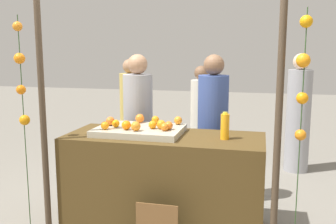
# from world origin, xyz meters

# --- Properties ---
(stall_counter) EXTENTS (1.86, 0.76, 0.91)m
(stall_counter) POSITION_xyz_m (0.00, 0.00, 0.45)
(stall_counter) COLOR #4C3819
(stall_counter) RESTS_ON ground_plane
(orange_tray) EXTENTS (0.82, 0.58, 0.06)m
(orange_tray) POSITION_xyz_m (-0.25, 0.02, 0.94)
(orange_tray) COLOR #B2AD99
(orange_tray) RESTS_ON stall_counter
(orange_0) EXTENTS (0.08, 0.08, 0.08)m
(orange_0) POSITION_xyz_m (-0.54, -0.15, 1.01)
(orange_0) COLOR orange
(orange_0) RESTS_ON orange_tray
(orange_1) EXTENTS (0.08, 0.08, 0.08)m
(orange_1) POSITION_xyz_m (0.08, 0.25, 1.01)
(orange_1) COLOR orange
(orange_1) RESTS_ON orange_tray
(orange_2) EXTENTS (0.09, 0.09, 0.09)m
(orange_2) POSITION_xyz_m (-0.34, -0.11, 1.01)
(orange_2) COLOR orange
(orange_2) RESTS_ON orange_tray
(orange_3) EXTENTS (0.09, 0.09, 0.09)m
(orange_3) POSITION_xyz_m (-0.23, -0.14, 1.01)
(orange_3) COLOR orange
(orange_3) RESTS_ON orange_tray
(orange_4) EXTENTS (0.08, 0.08, 0.08)m
(orange_4) POSITION_xyz_m (-0.11, -0.01, 1.01)
(orange_4) COLOR orange
(orange_4) RESTS_ON orange_tray
(orange_5) EXTENTS (0.08, 0.08, 0.08)m
(orange_5) POSITION_xyz_m (0.05, -0.01, 1.01)
(orange_5) COLOR orange
(orange_5) RESTS_ON orange_tray
(orange_6) EXTENTS (0.09, 0.09, 0.09)m
(orange_6) POSITION_xyz_m (-0.03, -0.00, 1.01)
(orange_6) COLOR orange
(orange_6) RESTS_ON orange_tray
(orange_7) EXTENTS (0.09, 0.09, 0.09)m
(orange_7) POSITION_xyz_m (-0.56, 0.05, 1.01)
(orange_7) COLOR orange
(orange_7) RESTS_ON orange_tray
(orange_8) EXTENTS (0.07, 0.07, 0.07)m
(orange_8) POSITION_xyz_m (0.02, -0.07, 1.01)
(orange_8) COLOR orange
(orange_8) RESTS_ON orange_tray
(orange_9) EXTENTS (0.07, 0.07, 0.07)m
(orange_9) POSITION_xyz_m (-0.47, -0.03, 1.01)
(orange_9) COLOR orange
(orange_9) RESTS_ON orange_tray
(orange_10) EXTENTS (0.08, 0.08, 0.08)m
(orange_10) POSITION_xyz_m (-0.16, 0.25, 1.01)
(orange_10) COLOR orange
(orange_10) RESTS_ON orange_tray
(orange_11) EXTENTS (0.09, 0.09, 0.09)m
(orange_11) POSITION_xyz_m (-0.32, 0.25, 1.01)
(orange_11) COLOR orange
(orange_11) RESTS_ON orange_tray
(juice_bottle) EXTENTS (0.08, 0.08, 0.25)m
(juice_bottle) POSITION_xyz_m (0.57, -0.02, 1.03)
(juice_bottle) COLOR #FAA419
(juice_bottle) RESTS_ON stall_counter
(vendor_left) EXTENTS (0.33, 0.33, 1.66)m
(vendor_left) POSITION_xyz_m (-0.48, 0.66, 0.77)
(vendor_left) COLOR #99999E
(vendor_left) RESTS_ON ground_plane
(vendor_right) EXTENTS (0.33, 0.33, 1.66)m
(vendor_right) POSITION_xyz_m (0.37, 0.71, 0.77)
(vendor_right) COLOR #384C8C
(vendor_right) RESTS_ON ground_plane
(crowd_person_0) EXTENTS (0.30, 0.30, 1.48)m
(crowd_person_0) POSITION_xyz_m (0.05, 1.91, 0.69)
(crowd_person_0) COLOR beige
(crowd_person_0) RESTS_ON ground_plane
(crowd_person_1) EXTENTS (0.31, 0.31, 1.57)m
(crowd_person_1) POSITION_xyz_m (-1.03, 1.97, 0.73)
(crowd_person_1) COLOR tan
(crowd_person_1) RESTS_ON ground_plane
(crowd_person_2) EXTENTS (0.33, 0.33, 1.66)m
(crowd_person_2) POSITION_xyz_m (1.39, 2.12, 0.77)
(crowd_person_2) COLOR #99999E
(crowd_person_2) RESTS_ON ground_plane
(canopy_post_left) EXTENTS (0.06, 0.06, 2.16)m
(canopy_post_left) POSITION_xyz_m (-1.01, -0.42, 1.08)
(canopy_post_left) COLOR #473828
(canopy_post_left) RESTS_ON ground_plane
(canopy_post_right) EXTENTS (0.06, 0.06, 2.16)m
(canopy_post_right) POSITION_xyz_m (1.01, -0.42, 1.08)
(canopy_post_right) COLOR #473828
(canopy_post_right) RESTS_ON ground_plane
(garland_strand_left) EXTENTS (0.11, 0.10, 2.01)m
(garland_strand_left) POSITION_xyz_m (-1.20, -0.43, 1.45)
(garland_strand_left) COLOR #2D4C23
(garland_strand_left) RESTS_ON ground_plane
(garland_strand_right) EXTENTS (0.11, 0.11, 2.01)m
(garland_strand_right) POSITION_xyz_m (1.17, -0.46, 1.51)
(garland_strand_right) COLOR #2D4C23
(garland_strand_right) RESTS_ON ground_plane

